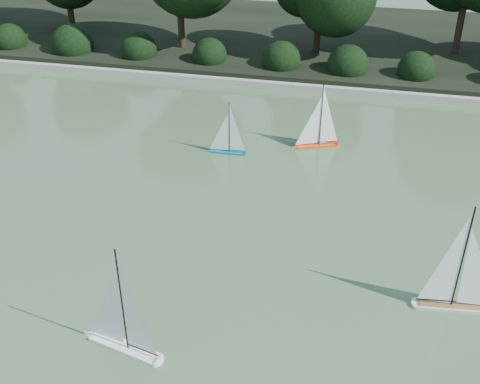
# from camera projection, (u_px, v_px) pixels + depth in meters

# --- Properties ---
(ground) EXTENTS (80.00, 80.00, 0.00)m
(ground) POSITION_uv_depth(u_px,v_px,m) (158.00, 311.00, 8.66)
(ground) COLOR #344B2D
(ground) RESTS_ON ground
(pond_coping) EXTENTS (40.00, 0.35, 0.18)m
(pond_coping) POSITION_uv_depth(u_px,v_px,m) (269.00, 84.00, 16.12)
(pond_coping) COLOR gray
(pond_coping) RESTS_ON ground
(far_bank) EXTENTS (40.00, 8.00, 0.30)m
(far_bank) POSITION_uv_depth(u_px,v_px,m) (290.00, 38.00, 19.43)
(far_bank) COLOR black
(far_bank) RESTS_ON ground
(shrub_hedge) EXTENTS (29.10, 1.10, 1.10)m
(shrub_hedge) POSITION_uv_depth(u_px,v_px,m) (275.00, 60.00, 16.69)
(shrub_hedge) COLOR black
(shrub_hedge) RESTS_ON ground
(sailboat_white_a) EXTENTS (1.30, 0.50, 1.78)m
(sailboat_white_a) POSITION_uv_depth(u_px,v_px,m) (117.00, 331.00, 7.93)
(sailboat_white_a) COLOR white
(sailboat_white_a) RESTS_ON ground
(sailboat_white_b) EXTENTS (1.38, 0.36, 1.88)m
(sailboat_white_b) POSITION_uv_depth(u_px,v_px,m) (465.00, 293.00, 8.57)
(sailboat_white_b) COLOR silver
(sailboat_white_b) RESTS_ON ground
(sailboat_orange) EXTENTS (1.10, 0.54, 1.53)m
(sailboat_orange) POSITION_uv_depth(u_px,v_px,m) (314.00, 137.00, 13.02)
(sailboat_orange) COLOR #E24D14
(sailboat_orange) RESTS_ON ground
(sailboat_teal) EXTENTS (0.92, 0.16, 1.26)m
(sailboat_teal) POSITION_uv_depth(u_px,v_px,m) (225.00, 144.00, 12.79)
(sailboat_teal) COLOR #016E82
(sailboat_teal) RESTS_ON ground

